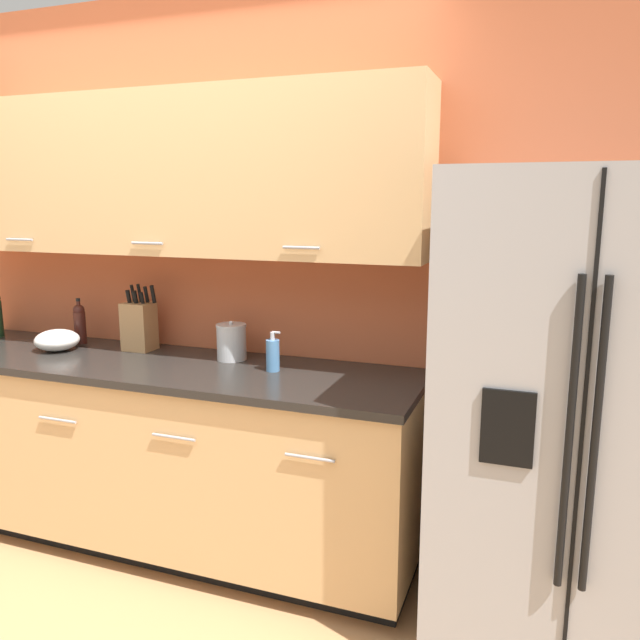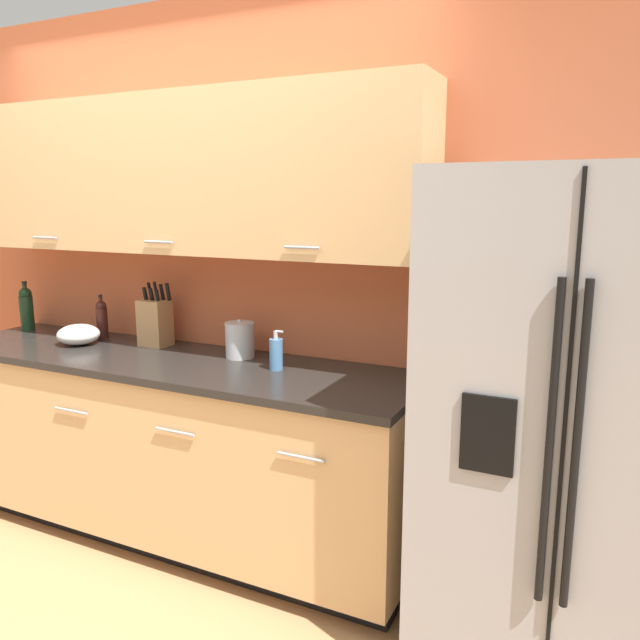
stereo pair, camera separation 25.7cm
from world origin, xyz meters
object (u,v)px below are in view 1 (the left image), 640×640
object	(u,v)px
soap_dispenser	(273,355)
steel_canister	(232,342)
oil_bottle	(80,323)
knife_block	(139,325)
mixing_bowl	(57,340)
refrigerator	(575,421)

from	to	relation	value
soap_dispenser	steel_canister	size ratio (longest dim) A/B	0.97
soap_dispenser	oil_bottle	world-z (taller)	oil_bottle
knife_block	mixing_bowl	distance (m)	0.42
oil_bottle	knife_block	bearing A→B (deg)	-1.68
oil_bottle	steel_canister	distance (m)	0.90
soap_dispenser	mixing_bowl	xyz separation A→B (m)	(-1.16, -0.02, -0.02)
refrigerator	soap_dispenser	world-z (taller)	refrigerator
knife_block	soap_dispenser	xyz separation A→B (m)	(0.78, -0.13, -0.05)
knife_block	soap_dispenser	distance (m)	0.79
oil_bottle	mixing_bowl	world-z (taller)	oil_bottle
refrigerator	knife_block	bearing A→B (deg)	173.06
steel_canister	soap_dispenser	bearing A→B (deg)	-23.48
knife_block	oil_bottle	xyz separation A→B (m)	(-0.38, 0.01, -0.02)
oil_bottle	steel_canister	size ratio (longest dim) A/B	1.29
refrigerator	oil_bottle	bearing A→B (deg)	173.88
knife_block	refrigerator	bearing A→B (deg)	-6.94
knife_block	oil_bottle	bearing A→B (deg)	178.32
refrigerator	soap_dispenser	size ratio (longest dim) A/B	9.83
refrigerator	steel_canister	size ratio (longest dim) A/B	9.51
knife_block	oil_bottle	distance (m)	0.38
refrigerator	soap_dispenser	distance (m)	1.24
refrigerator	oil_bottle	size ratio (longest dim) A/B	7.39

